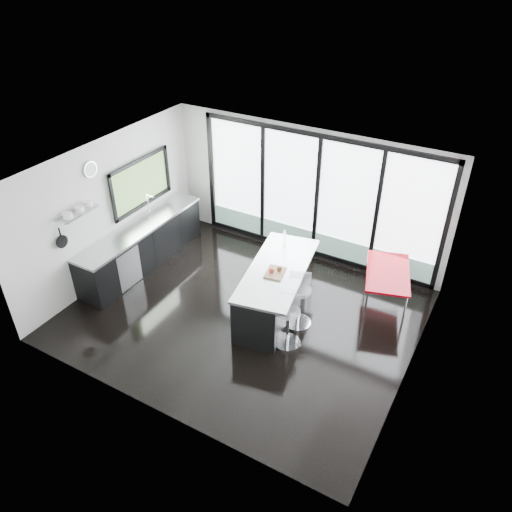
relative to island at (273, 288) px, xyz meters
The scene contains 11 objects.
floor 0.74m from the island, 134.74° to the right, with size 6.00×5.00×0.00m, color black.
ceiling 2.39m from the island, 134.74° to the right, with size 6.00×5.00×0.00m, color white.
wall_back 2.21m from the island, 93.52° to the left, with size 6.00×0.09×2.80m.
wall_front 3.07m from the island, 97.81° to the right, with size 6.00×0.00×2.80m, color silver.
wall_left 3.54m from the island, behind, with size 0.26×5.00×2.80m.
wall_right 2.79m from the island, ahead, with size 0.00×5.00×2.80m, color silver.
counter_cabinets 3.07m from the island, behind, with size 0.69×3.24×1.36m.
island is the anchor object (origin of this frame).
bar_stool_near 0.94m from the island, 46.61° to the right, with size 0.46×0.46×0.73m, color silver.
bar_stool_far 0.59m from the island, 12.73° to the right, with size 0.49×0.49×0.78m, color silver.
red_table 2.11m from the island, 34.83° to the left, with size 0.77×1.34×0.72m, color #94000A.
Camera 1 is at (3.69, -6.03, 5.98)m, focal length 35.00 mm.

